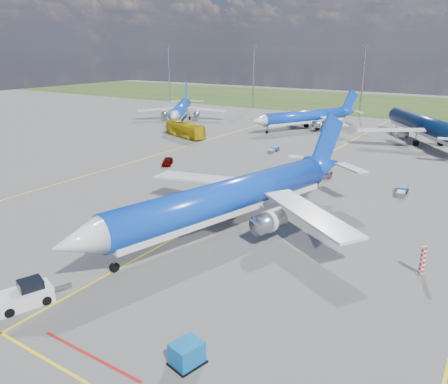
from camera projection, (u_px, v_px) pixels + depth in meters
The scene contains 17 objects.
ground at pixel (166, 243), 50.18m from camera, with size 400.00×400.00×0.00m, color #565653.
grass_strip at pixel (415, 106), 170.01m from camera, with size 400.00×80.00×0.01m, color #2D4719.
taxiway_lines at pixel (275, 184), 72.22m from camera, with size 60.25×160.00×0.02m.
floodlight_masts at pixel (431, 80), 128.99m from camera, with size 202.20×0.50×22.70m.
warning_post at pixel (423, 260), 42.73m from camera, with size 0.50×0.50×3.00m, color red.
bg_jet_nw at pixel (181, 121), 134.51m from camera, with size 30.16×39.58×10.37m, color #0D3DC1, non-canonical shape.
bg_jet_nnw at pixel (305, 129), 120.81m from camera, with size 29.00×38.06×9.97m, color #0D3DC1, non-canonical shape.
bg_jet_n at pixel (422, 143), 103.51m from camera, with size 35.22×46.23×12.11m, color #07183B, non-canonical shape.
main_airliner at pixel (228, 230), 53.67m from camera, with size 35.50×46.59×12.20m, color #0D3DC1, non-canonical shape.
pushback_tug at pixel (26, 295), 37.84m from camera, with size 3.74×6.44×2.16m.
uld_container at pixel (187, 353), 30.66m from camera, with size 1.70×2.12×1.70m, color #0C5BA9.
apron_bus at pixel (185, 130), 109.71m from camera, with size 3.16×13.49×3.76m, color #C5A80B.
service_car_a at pixel (167, 161), 83.59m from camera, with size 1.71×4.26×1.45m, color #999999.
service_car_b at pixel (260, 187), 68.52m from camera, with size 2.06×4.46×1.24m, color #999999.
service_car_c at pixel (320, 175), 74.83m from camera, with size 1.70×4.19×1.21m, color #999999.
baggage_tug_w at pixel (402, 191), 66.94m from camera, with size 1.64×4.75×1.05m.
baggage_tug_c at pixel (274, 150), 94.39m from camera, with size 1.76×4.55×1.00m.
Camera 1 is at (30.45, -34.93, 21.21)m, focal length 35.00 mm.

